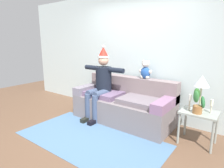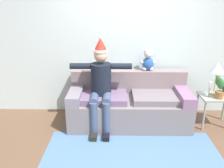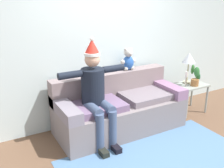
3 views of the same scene
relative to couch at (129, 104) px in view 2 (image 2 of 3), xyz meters
The scene contains 10 objects.
ground_plane 1.09m from the couch, 90.00° to the right, with size 10.00×10.00×0.00m, color brown.
back_wall 1.12m from the couch, 90.00° to the left, with size 7.00×0.10×2.70m, color silver.
couch is the anchor object (origin of this frame).
person_seated 0.68m from the couch, 161.07° to the right, with size 1.02×0.77×1.56m.
teddy_bear 0.83m from the couch, 38.26° to the left, with size 0.29×0.17×0.38m.
side_table 1.49m from the couch, ahead, with size 0.55×0.43×0.55m.
table_lamp 1.60m from the couch, ahead, with size 0.24×0.24×0.57m.
potted_plant 1.53m from the couch, ahead, with size 0.22×0.21×0.40m.
candle_tall 1.38m from the couch, ahead, with size 0.04×0.04×0.26m.
area_rug 1.09m from the couch, 90.00° to the right, with size 2.53×1.31×0.01m, color #4D7298.
Camera 2 is at (-0.25, -2.70, 2.09)m, focal length 37.09 mm.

